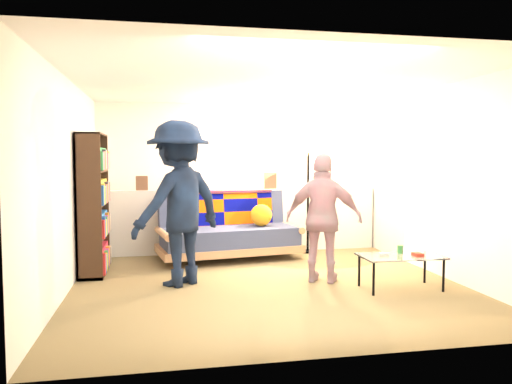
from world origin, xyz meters
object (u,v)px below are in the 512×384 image
(person_left, at_px, (179,203))
(person_right, at_px, (324,218))
(futon_sofa, at_px, (229,231))
(bookshelf, at_px, (93,209))
(coffee_table, at_px, (401,258))
(floor_lamp, at_px, (308,178))

(person_left, height_order, person_right, person_left)
(futon_sofa, distance_m, person_left, 1.71)
(bookshelf, distance_m, coffee_table, 3.87)
(floor_lamp, relative_size, person_left, 0.86)
(coffee_table, bearing_deg, person_right, 148.48)
(bookshelf, xyz_separation_m, person_left, (1.06, -0.80, 0.12))
(bookshelf, distance_m, person_left, 1.33)
(futon_sofa, relative_size, bookshelf, 1.21)
(bookshelf, height_order, floor_lamp, bookshelf)
(coffee_table, distance_m, person_right, 0.99)
(person_left, bearing_deg, person_right, 134.47)
(futon_sofa, bearing_deg, coffee_table, -51.20)
(bookshelf, height_order, coffee_table, bookshelf)
(coffee_table, bearing_deg, floor_lamp, 99.60)
(futon_sofa, distance_m, floor_lamp, 1.52)
(person_left, distance_m, person_right, 1.73)
(coffee_table, height_order, person_left, person_left)
(floor_lamp, distance_m, person_right, 1.95)
(coffee_table, height_order, floor_lamp, floor_lamp)
(coffee_table, relative_size, floor_lamp, 0.56)
(futon_sofa, relative_size, coffee_table, 2.35)
(futon_sofa, relative_size, floor_lamp, 1.31)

